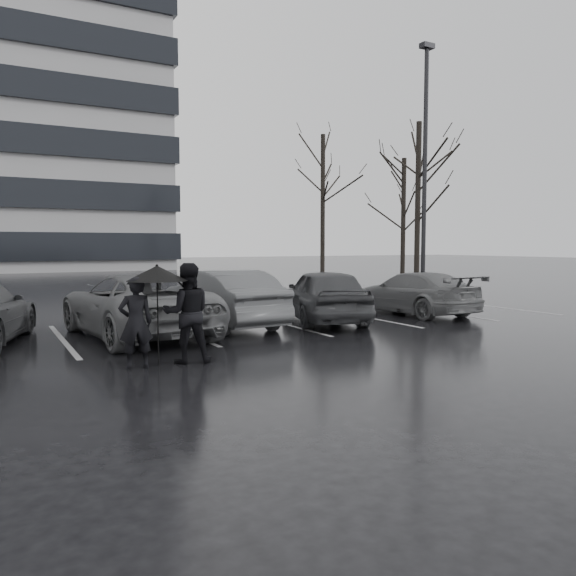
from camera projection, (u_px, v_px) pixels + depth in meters
The scene contains 13 objects.
ground at pixel (310, 339), 12.83m from camera, with size 160.00×160.00×0.00m, color black.
car_main at pixel (324, 295), 15.54m from camera, with size 1.78×4.43×1.51m, color black.
car_west_a at pixel (222, 298), 14.74m from camera, with size 1.58×4.52×1.49m, color #313134.
car_west_b at pixel (136, 305), 13.20m from camera, with size 2.44×5.30×1.47m, color #454547.
car_east at pixel (413, 293), 17.37m from camera, with size 1.83×4.51×1.31m, color #454547.
pedestrian_left at pixel (136, 323), 9.72m from camera, with size 0.58×0.38×1.60m, color black.
pedestrian_right at pixel (187, 313), 10.20m from camera, with size 0.89×0.69×1.82m, color black.
umbrella at pixel (157, 273), 9.88m from camera, with size 1.07×1.07×1.81m.
lamp_post at pixel (424, 184), 22.07m from camera, with size 0.54×0.54×9.91m.
stall_stripes at pixel (235, 327), 14.64m from camera, with size 19.72×5.00×0.00m.
tree_east at pixel (418, 206), 27.01m from camera, with size 0.26×0.26×8.00m, color black.
tree_ne at pixel (403, 221), 31.74m from camera, with size 0.26×0.26×7.00m, color black.
tree_north at pixel (323, 208), 32.64m from camera, with size 0.26×0.26×8.50m, color black.
Camera 1 is at (-6.53, -10.91, 2.15)m, focal length 35.00 mm.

